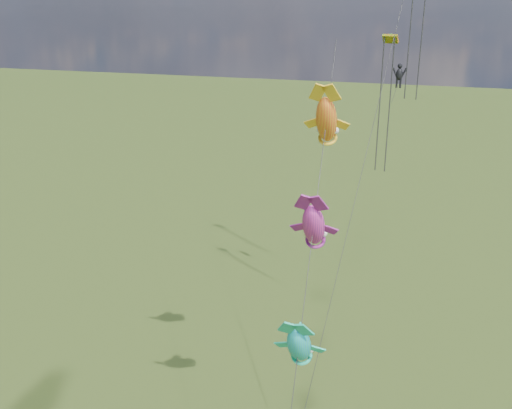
% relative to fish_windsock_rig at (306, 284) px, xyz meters
% --- Properties ---
extents(fish_windsock_rig, '(1.75, 15.93, 20.20)m').
position_rel_fish_windsock_rig_xyz_m(fish_windsock_rig, '(0.00, 0.00, 0.00)').
color(fish_windsock_rig, brown).
rests_on(fish_windsock_rig, ground).
extents(parafoil_rig, '(4.07, 17.33, 27.90)m').
position_rel_fish_windsock_rig_xyz_m(parafoil_rig, '(1.64, 16.24, 6.99)').
color(parafoil_rig, brown).
rests_on(parafoil_rig, ground).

